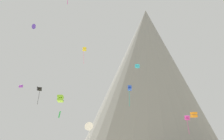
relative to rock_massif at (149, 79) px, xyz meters
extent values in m
cone|color=gray|center=(-0.38, -0.57, 0.85)|extent=(51.79, 51.79, 56.07)
cone|color=gray|center=(3.18, 4.76, -7.11)|extent=(29.37, 29.37, 40.16)
cone|color=#5138B2|center=(-26.35, -49.64, 2.06)|extent=(0.95, 1.33, 1.20)
cone|color=white|center=(-15.56, -36.99, -19.74)|extent=(2.43, 1.94, 2.18)
cylinder|color=white|center=(-15.38, -36.99, -21.72)|extent=(0.15, 0.15, 1.76)
cube|color=#33BCDB|center=(-3.10, -41.21, -6.08)|extent=(1.19, 1.19, 0.45)
cube|color=#33BCDB|center=(-3.10, -41.21, -5.62)|extent=(1.19, 1.19, 0.45)
cube|color=purple|center=(-33.21, -38.99, -9.78)|extent=(0.91, 0.95, 0.51)
cube|color=purple|center=(-33.21, -38.99, -9.44)|extent=(0.91, 0.95, 0.51)
cube|color=green|center=(-19.77, -47.93, -17.89)|extent=(0.47, 0.75, 1.45)
cube|color=blue|center=(-4.79, -45.23, -12.22)|extent=(0.83, 0.90, 0.56)
cube|color=blue|center=(-4.79, -45.23, -11.65)|extent=(0.83, 0.90, 0.56)
cylinder|color=teal|center=(-4.90, -45.23, -14.24)|extent=(0.08, 0.30, 3.66)
cube|color=orange|center=(7.79, -50.90, -18.85)|extent=(1.34, 1.33, 0.47)
cube|color=orange|center=(7.79, -50.90, -18.29)|extent=(1.34, 1.33, 0.47)
cube|color=yellow|center=(-17.85, -33.99, 1.23)|extent=(0.93, 0.99, 0.56)
cube|color=yellow|center=(-17.85, -33.99, 1.83)|extent=(0.93, 0.99, 0.56)
cylinder|color=pink|center=(-18.03, -33.99, -0.86)|extent=(0.31, 0.13, 3.77)
cube|color=#D1339E|center=(8.69, -34.89, -18.04)|extent=(1.21, 1.27, 0.67)
cube|color=#D1339E|center=(8.69, -34.89, -17.48)|extent=(1.21, 1.27, 0.67)
cylinder|color=#D1339E|center=(8.77, -34.89, -20.00)|extent=(0.48, 0.08, 3.45)
cube|color=#8CD133|center=(-22.88, -37.89, -13.28)|extent=(1.42, 1.53, 0.96)
cube|color=#8CD133|center=(-22.88, -37.89, -12.41)|extent=(1.42, 1.53, 0.96)
cube|color=black|center=(-31.02, -31.86, -9.26)|extent=(1.59, 1.60, 0.78)
cube|color=black|center=(-31.02, -31.86, -8.68)|extent=(1.59, 1.60, 0.78)
cylinder|color=black|center=(-31.09, -31.86, -11.47)|extent=(0.60, 0.16, 3.92)
camera|label=1|loc=(-1.21, -106.98, -23.93)|focal=45.28mm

